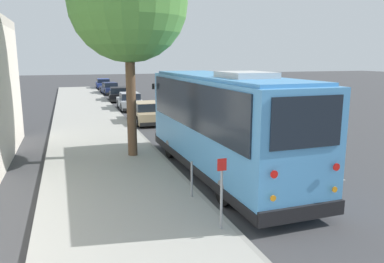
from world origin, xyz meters
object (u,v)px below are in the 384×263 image
parked_sedan_navy (110,89)px  parked_sedan_tan (146,113)px  parked_sedan_silver (130,102)px  parked_sedan_blue (103,84)px  sign_post_near (221,193)px  shuttle_bus (222,120)px  sign_post_far (192,179)px  parked_sedan_black (119,95)px

parked_sedan_navy → parked_sedan_tan: bearing=175.8°
parked_sedan_silver → parked_sedan_navy: parked_sedan_silver is taller
parked_sedan_silver → parked_sedan_blue: parked_sedan_silver is taller
parked_sedan_tan → sign_post_near: 15.45m
parked_sedan_tan → parked_sedan_navy: (19.77, 0.07, -0.01)m
parked_sedan_navy → parked_sedan_blue: (7.34, -0.00, 0.01)m
shuttle_bus → sign_post_far: size_ratio=9.25×
parked_sedan_black → sign_post_near: size_ratio=2.71×
parked_sedan_tan → sign_post_far: (-13.25, 1.44, 0.05)m
sign_post_near → parked_sedan_navy: bearing=-2.2°
parked_sedan_blue → sign_post_near: 42.51m
parked_sedan_black → sign_post_near: 28.18m
parked_sedan_blue → sign_post_near: (-42.48, 1.38, 0.41)m
parked_sedan_black → sign_post_far: bearing=-178.2°
parked_sedan_silver → parked_sedan_navy: bearing=1.8°
parked_sedan_black → sign_post_near: (-28.14, 1.42, 0.43)m
sign_post_far → parked_sedan_silver: bearing=-4.2°
shuttle_bus → parked_sedan_blue: size_ratio=2.06×
shuttle_bus → parked_sedan_navy: shuttle_bus is taller
parked_sedan_silver → parked_sedan_blue: 20.70m
shuttle_bus → parked_sedan_navy: bearing=-0.3°
parked_sedan_navy → sign_post_far: bearing=173.2°
parked_sedan_tan → parked_sedan_blue: bearing=0.3°
shuttle_bus → parked_sedan_tan: size_ratio=2.27×
parked_sedan_tan → parked_sedan_blue: 27.10m
shuttle_bus → parked_sedan_black: bearing=-0.2°
parked_sedan_navy → sign_post_far: (-33.02, 1.37, 0.07)m
parked_sedan_tan → parked_sedan_black: bearing=0.3°
sign_post_near → shuttle_bus: bearing=-22.9°
parked_sedan_blue → sign_post_far: bearing=179.7°
parked_sedan_tan → sign_post_far: size_ratio=4.08×
parked_sedan_silver → sign_post_near: 21.84m
parked_sedan_silver → parked_sedan_blue: (20.70, 0.06, -0.02)m
sign_post_near → sign_post_far: bearing=0.0°
shuttle_bus → parked_sedan_silver: bearing=0.1°
parked_sedan_silver → parked_sedan_navy: size_ratio=0.93×
parked_sedan_silver → sign_post_far: 19.71m
shuttle_bus → parked_sedan_tan: (11.16, 0.34, -1.34)m
shuttle_bus → parked_sedan_navy: size_ratio=2.10×
parked_sedan_black → parked_sedan_silver: bearing=-174.9°
parked_sedan_black → parked_sedan_navy: (7.01, 0.05, 0.01)m
shuttle_bus → parked_sedan_blue: (38.27, 0.41, -1.34)m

